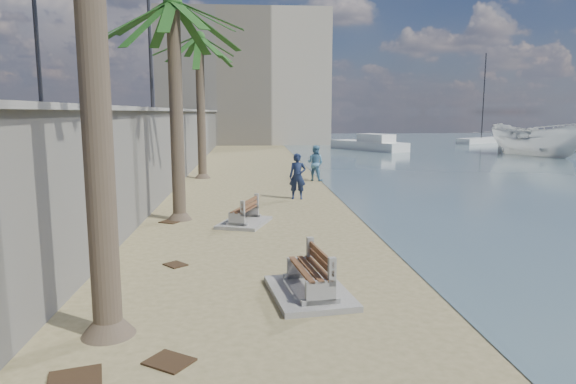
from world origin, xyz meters
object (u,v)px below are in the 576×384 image
palm_back (199,39)px  yacht_far (368,146)px  person_a (298,173)px  bench_far (244,213)px  sailboat_west (481,140)px  bench_near (310,277)px  person_b (315,161)px  boat_cruiser (536,138)px  palm_mid (173,6)px

palm_back → yacht_far: 24.37m
person_a → bench_far: bearing=-107.9°
sailboat_west → bench_near: bearing=-118.1°
bench_near → yacht_far: (9.79, 37.07, -0.02)m
palm_back → sailboat_west: sailboat_west is taller
palm_back → bench_far: bearing=-78.7°
yacht_far → sailboat_west: (14.96, 9.23, -0.02)m
bench_far → person_b: person_b is taller
boat_cruiser → yacht_far: (-11.71, 7.35, -1.05)m
person_a → person_b: 5.63m
bench_far → boat_cruiser: (22.78, 23.33, 1.06)m
sailboat_west → boat_cruiser: bearing=-101.1°
bench_far → person_a: size_ratio=1.04×
yacht_far → person_a: bearing=130.4°
palm_back → person_a: bearing=-57.7°
person_a → person_b: bearing=82.2°
bench_far → yacht_far: yacht_far is taller
palm_back → person_a: 10.17m
bench_near → person_b: size_ratio=1.12×
palm_mid → person_b: palm_mid is taller
boat_cruiser → yacht_far: size_ratio=0.45×
palm_mid → yacht_far: (13.16, 29.85, -6.29)m
bench_near → bench_far: bearing=101.4°
palm_mid → boat_cruiser: palm_mid is taller
palm_back → person_a: (4.37, -6.92, -6.04)m
bench_far → person_a: bearing=65.3°
person_b → yacht_far: size_ratio=0.25×
palm_back → palm_mid: bearing=-88.9°
person_a → yacht_far: 27.66m
sailboat_west → palm_mid: bearing=-125.7°
bench_far → palm_back: (-2.29, 11.45, 6.75)m
bench_far → palm_back: palm_back is taller
yacht_far → palm_mid: bearing=125.5°
palm_back → boat_cruiser: (25.07, 11.88, -5.69)m
bench_far → palm_mid: bearing=158.4°
bench_near → person_b: (2.22, 16.37, 0.62)m
palm_back → yacht_far: size_ratio=1.01×
bench_near → palm_back: (-3.57, 17.84, 6.72)m
bench_far → boat_cruiser: size_ratio=0.61×
bench_far → person_a: 5.04m
palm_mid → person_b: (5.60, 9.15, -5.64)m
person_a → boat_cruiser: size_ratio=0.58×
palm_mid → person_b: bearing=58.5°
palm_back → yacht_far: palm_back is taller
palm_mid → bench_far: bearing=-21.6°
bench_near → boat_cruiser: (21.50, 29.72, 1.03)m
person_a → palm_mid: bearing=-131.6°
palm_back → boat_cruiser: 28.32m
person_a → sailboat_west: bearing=62.7°
person_a → palm_back: bearing=129.1°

